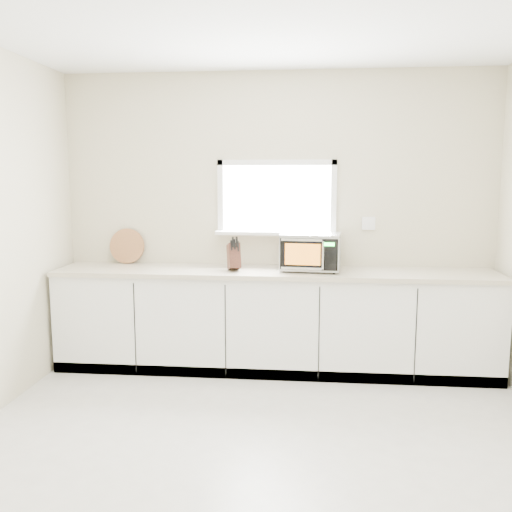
# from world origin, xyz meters

# --- Properties ---
(ground) EXTENTS (4.00, 4.00, 0.00)m
(ground) POSITION_xyz_m (0.00, 0.00, 0.00)
(ground) COLOR beige
(ground) RESTS_ON ground
(back_wall) EXTENTS (4.00, 0.17, 2.70)m
(back_wall) POSITION_xyz_m (0.00, 2.00, 1.36)
(back_wall) COLOR beige
(back_wall) RESTS_ON ground
(cabinets) EXTENTS (3.92, 0.60, 0.88)m
(cabinets) POSITION_xyz_m (0.00, 1.70, 0.44)
(cabinets) COLOR white
(cabinets) RESTS_ON ground
(countertop) EXTENTS (3.92, 0.64, 0.04)m
(countertop) POSITION_xyz_m (0.00, 1.69, 0.90)
(countertop) COLOR beige
(countertop) RESTS_ON cabinets
(microwave) EXTENTS (0.55, 0.47, 0.33)m
(microwave) POSITION_xyz_m (0.32, 1.71, 1.09)
(microwave) COLOR black
(microwave) RESTS_ON countertop
(knife_block) EXTENTS (0.16, 0.23, 0.31)m
(knife_block) POSITION_xyz_m (-0.36, 1.64, 1.05)
(knife_block) COLOR #4E281C
(knife_block) RESTS_ON countertop
(cutting_board) EXTENTS (0.34, 0.08, 0.33)m
(cutting_board) POSITION_xyz_m (-1.43, 1.94, 1.09)
(cutting_board) COLOR #A87741
(cutting_board) RESTS_ON countertop
(coffee_grinder) EXTENTS (0.11, 0.11, 0.19)m
(coffee_grinder) POSITION_xyz_m (0.49, 1.70, 1.02)
(coffee_grinder) COLOR #A9ABB0
(coffee_grinder) RESTS_ON countertop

